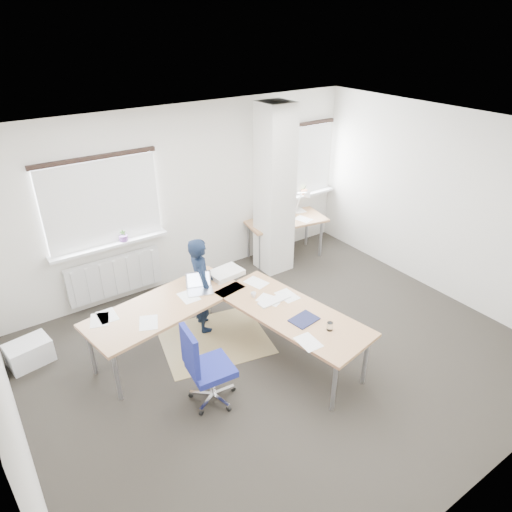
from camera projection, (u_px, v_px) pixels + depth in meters
ground at (282, 355)px, 5.91m from camera, size 6.00×6.00×0.00m
room_shell at (275, 216)px, 5.51m from camera, size 6.04×5.04×2.82m
floor_mat at (215, 339)px, 6.19m from camera, size 1.60×1.43×0.01m
white_crate at (29, 353)px, 5.72m from camera, size 0.56×0.43×0.31m
desk_main at (231, 309)px, 5.63m from camera, size 2.82×2.63×0.96m
desk_side at (285, 221)px, 8.01m from camera, size 1.50×0.93×1.22m
task_chair at (209, 381)px, 5.08m from camera, size 0.57×0.56×1.04m
person at (201, 285)px, 6.14m from camera, size 0.43×0.56×1.37m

